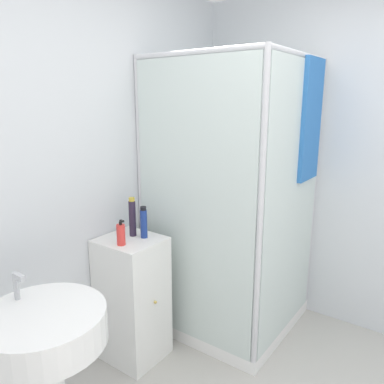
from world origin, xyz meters
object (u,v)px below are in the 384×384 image
shampoo_bottle_tall_black (132,217)px  sink (45,346)px  soap_dispenser (121,234)px  shampoo_bottle_blue (144,223)px

shampoo_bottle_tall_black → sink: bearing=-160.1°
shampoo_bottle_tall_black → soap_dispenser: bearing=-160.5°
soap_dispenser → shampoo_bottle_tall_black: (0.16, 0.06, 0.06)m
shampoo_bottle_tall_black → shampoo_bottle_blue: size_ratio=1.24×
sink → shampoo_bottle_tall_black: 0.98m
soap_dispenser → shampoo_bottle_tall_black: size_ratio=0.63×
sink → shampoo_bottle_blue: shampoo_bottle_blue is taller
shampoo_bottle_tall_black → shampoo_bottle_blue: 0.09m
soap_dispenser → sink: bearing=-159.9°
soap_dispenser → shampoo_bottle_blue: bearing=-8.5°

